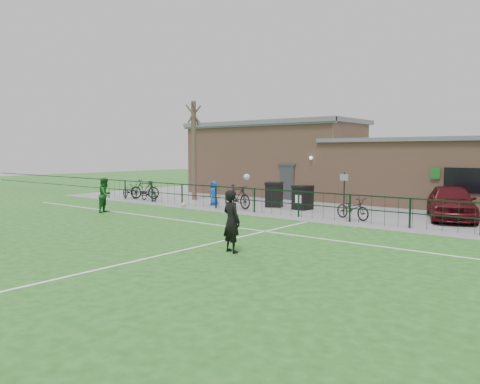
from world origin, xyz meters
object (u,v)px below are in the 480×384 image
Objects in this scene: bicycle_b at (145,189)px; bicycle_c at (149,193)px; bicycle_e at (353,208)px; bicycle_a at (130,191)px; car_maroon at (451,202)px; bicycle_d at (237,197)px; wheelie_bin_left at (274,195)px; bare_tree at (194,151)px; wheelie_bin_right at (303,198)px; sign_post at (344,194)px; ball_ground at (183,205)px; outfield_player at (105,195)px; spectator_child at (214,193)px.

bicycle_b is 1.17× the size of bicycle_c.
bicycle_e is at bearing -78.38° from bicycle_c.
bicycle_e reaches higher than bicycle_a.
bicycle_d is (-9.76, -2.71, -0.15)m from car_maroon.
wheelie_bin_left is 0.27× the size of car_maroon.
bare_tree is at bearing -27.60° from bicycle_c.
car_maroon is at bearing 15.87° from wheelie_bin_right.
ball_ground is at bearing -164.29° from sign_post.
outfield_player is at bearing -144.21° from bicycle_c.
bicycle_d is 1.13× the size of bicycle_e.
bare_tree is 4.70m from ball_ground.
wheelie_bin_left reaches higher than ball_ground.
bare_tree is 11.65m from bicycle_e.
bicycle_d reaches higher than bicycle_b.
outfield_player is 6.97× the size of ball_ground.
spectator_child is (5.66, 0.14, 0.07)m from bicycle_b.
bicycle_e is at bearing -162.35° from car_maroon.
spectator_child is (4.61, 0.68, 0.22)m from bicycle_c.
outfield_player reaches higher than wheelie_bin_left.
wheelie_bin_left is at bearing -69.96° from bicycle_a.
outfield_player is at bearing -129.00° from bicycle_a.
spectator_child is 1.84m from ball_ground.
sign_post is 1.16× the size of bicycle_a.
ball_ground is at bearing 126.26° from bicycle_d.
bicycle_a reaches higher than bicycle_c.
bare_tree is 3.00× the size of sign_post.
bicycle_c is at bearing 104.91° from bicycle_d.
wheelie_bin_right is 3.84m from bicycle_e.
wheelie_bin_left reaches higher than bicycle_d.
sign_post is 8.24× the size of ball_ground.
bare_tree reaches higher than bicycle_d.
sign_post is at bearing -67.64° from bicycle_d.
sign_post reaches higher than car_maroon.
wheelie_bin_right is at bearing 33.08° from spectator_child.
bicycle_e is at bearing -86.84° from outfield_player.
wheelie_bin_left is 5.07× the size of ball_ground.
bare_tree is 4.94m from bicycle_a.
wheelie_bin_right is 0.67× the size of bicycle_c.
bicycle_c is at bearing 109.89° from bicycle_e.
bicycle_d reaches higher than bicycle_a.
bare_tree is at bearing -79.74° from bicycle_b.
wheelie_bin_left is 5.54m from bicycle_e.
wheelie_bin_right is 9.64m from bicycle_c.
spectator_child reaches higher than wheelie_bin_left.
bicycle_a is 6.72m from outfield_player.
spectator_child is at bearing 92.59° from bicycle_d.
car_maroon is at bearing -102.61° from bicycle_b.
bicycle_d is (7.54, -0.15, 0.01)m from bicycle_b.
bicycle_e is at bearing -41.54° from wheelie_bin_left.
bicycle_d is 3.02m from ball_ground.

